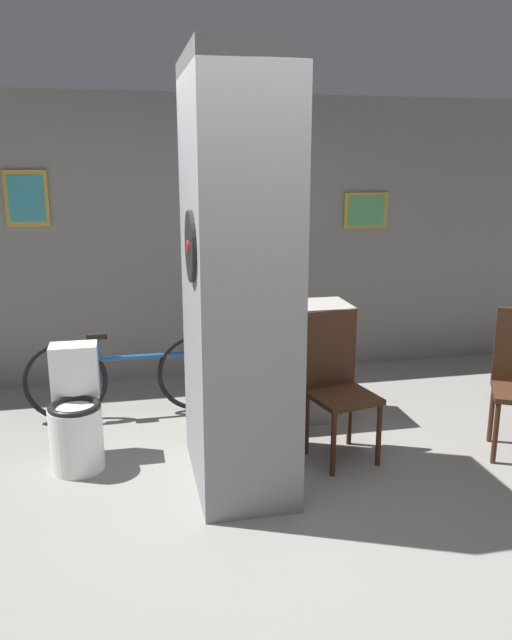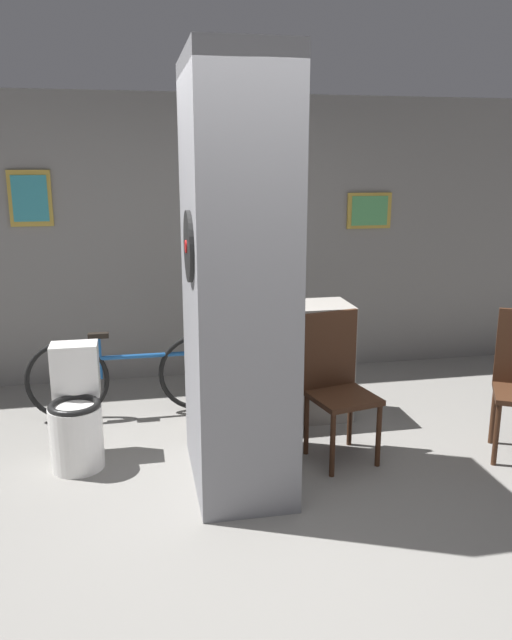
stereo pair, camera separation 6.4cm
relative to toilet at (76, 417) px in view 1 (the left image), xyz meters
name	(u,v)px [view 1 (the left image)]	position (x,y,z in m)	size (l,w,h in m)	color
ground_plane	(279,516)	(1.18, -0.92, -0.35)	(14.00, 14.00, 0.00)	gray
wall_back	(212,239)	(1.18, 1.71, 0.96)	(8.00, 0.09, 2.60)	gray
pillar_center	(237,282)	(1.04, -0.40, 0.96)	(0.61, 1.04, 2.60)	gray
counter_shelf	(276,363)	(1.50, 0.49, 0.12)	(1.16, 0.44, 0.93)	gray
toilet	(76,417)	(0.00, 0.00, 0.00)	(0.35, 0.51, 0.80)	white
chair_near_pillar	(337,380)	(1.76, -0.22, 0.20)	(0.49, 0.49, 1.02)	#422616
bicycle	(133,375)	(0.39, 0.79, 0.00)	(1.69, 0.42, 0.70)	black
bottle_tall	(264,289)	(1.42, 0.57, 0.70)	(0.07, 0.07, 0.32)	#267233
bottle_short	(279,293)	(1.53, 0.53, 0.67)	(0.07, 0.07, 0.24)	silver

